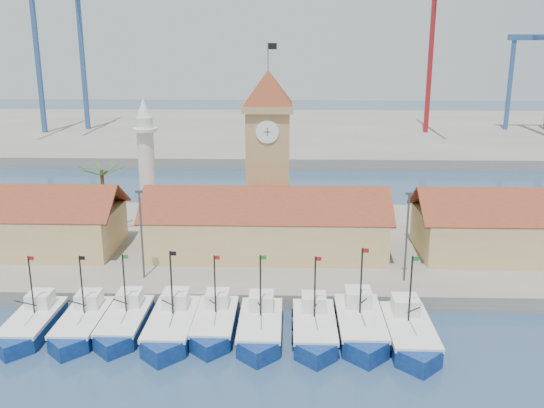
{
  "coord_description": "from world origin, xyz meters",
  "views": [
    {
      "loc": [
        2.56,
        -44.25,
        24.98
      ],
      "look_at": [
        0.69,
        18.0,
        7.59
      ],
      "focal_mm": 40.0,
      "sensor_mm": 36.0,
      "label": 1
    }
  ],
  "objects_px": {
    "clock_tower": "(268,150)",
    "minaret": "(147,164)",
    "boat_0": "(31,325)",
    "boat_4": "(215,325)"
  },
  "relations": [
    {
      "from": "clock_tower",
      "to": "minaret",
      "type": "distance_m",
      "value": 15.3
    },
    {
      "from": "boat_4",
      "to": "clock_tower",
      "type": "height_order",
      "value": "clock_tower"
    },
    {
      "from": "boat_0",
      "to": "clock_tower",
      "type": "bearing_deg",
      "value": 49.67
    },
    {
      "from": "boat_0",
      "to": "minaret",
      "type": "distance_m",
      "value": 27.21
    },
    {
      "from": "boat_4",
      "to": "minaret",
      "type": "height_order",
      "value": "minaret"
    },
    {
      "from": "boat_0",
      "to": "minaret",
      "type": "height_order",
      "value": "minaret"
    },
    {
      "from": "boat_4",
      "to": "clock_tower",
      "type": "xyz_separation_m",
      "value": [
        3.85,
        22.62,
        11.22
      ]
    },
    {
      "from": "boat_0",
      "to": "clock_tower",
      "type": "xyz_separation_m",
      "value": [
        19.73,
        23.24,
        11.22
      ]
    },
    {
      "from": "boat_0",
      "to": "clock_tower",
      "type": "relative_size",
      "value": 0.42
    },
    {
      "from": "boat_4",
      "to": "clock_tower",
      "type": "bearing_deg",
      "value": 80.34
    }
  ]
}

